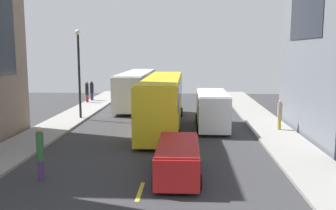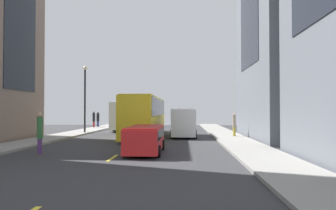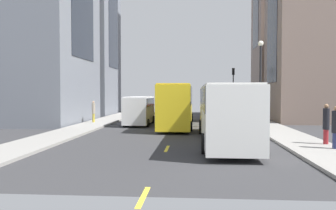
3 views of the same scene
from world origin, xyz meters
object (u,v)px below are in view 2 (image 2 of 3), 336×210
(pedestrian_crossing_mid, at_px, (40,132))
(pedestrian_crossing_near, at_px, (234,124))
(pedestrian_walking_far, at_px, (94,119))
(pedestrian_waiting_curb, at_px, (98,119))
(car_red_0, at_px, (145,137))
(city_bus_white, at_px, (131,114))
(delivery_van_white, at_px, (183,120))
(streetcar_yellow, at_px, (146,113))

(pedestrian_crossing_mid, xyz_separation_m, pedestrian_crossing_near, (12.38, 10.17, -0.02))
(pedestrian_walking_far, distance_m, pedestrian_waiting_curb, 1.55)
(car_red_0, bearing_deg, city_bus_white, 102.45)
(car_red_0, bearing_deg, pedestrian_crossing_mid, -173.71)
(pedestrian_walking_far, bearing_deg, pedestrian_crossing_near, -142.38)
(pedestrian_walking_far, distance_m, pedestrian_crossing_near, 20.80)
(pedestrian_waiting_curb, bearing_deg, car_red_0, -128.59)
(delivery_van_white, height_order, pedestrian_crossing_mid, delivery_van_white)
(delivery_van_white, xyz_separation_m, pedestrian_crossing_mid, (-7.91, -10.97, -0.28))
(delivery_van_white, relative_size, pedestrian_crossing_near, 2.92)
(city_bus_white, relative_size, pedestrian_walking_far, 5.97)
(pedestrian_crossing_mid, distance_m, pedestrian_crossing_near, 16.02)
(car_red_0, height_order, pedestrian_crossing_near, pedestrian_crossing_near)
(car_red_0, bearing_deg, pedestrian_crossing_near, 55.28)
(pedestrian_waiting_curb, distance_m, pedestrian_crossing_near, 21.70)
(city_bus_white, height_order, pedestrian_crossing_mid, city_bus_white)
(pedestrian_walking_far, distance_m, pedestrian_crossing_mid, 23.14)
(delivery_van_white, height_order, pedestrian_waiting_curb, delivery_van_white)
(delivery_van_white, height_order, pedestrian_walking_far, delivery_van_white)
(city_bus_white, xyz_separation_m, pedestrian_waiting_curb, (-5.27, 2.86, -0.75))
(streetcar_yellow, height_order, delivery_van_white, streetcar_yellow)
(pedestrian_crossing_near, bearing_deg, city_bus_white, 127.04)
(delivery_van_white, xyz_separation_m, car_red_0, (-2.13, -10.33, -0.62))
(pedestrian_crossing_mid, bearing_deg, city_bus_white, -24.85)
(streetcar_yellow, xyz_separation_m, pedestrian_walking_far, (-8.61, 11.42, -0.82))
(pedestrian_walking_far, relative_size, pedestrian_waiting_curb, 1.03)
(streetcar_yellow, xyz_separation_m, pedestrian_crossing_near, (7.95, -1.17, -0.91))
(car_red_0, relative_size, pedestrian_waiting_curb, 2.19)
(car_red_0, xyz_separation_m, pedestrian_waiting_curb, (-9.86, 23.67, 0.36))
(pedestrian_waiting_curb, bearing_deg, pedestrian_crossing_mid, -141.68)
(delivery_van_white, bearing_deg, car_red_0, -101.65)
(city_bus_white, xyz_separation_m, delivery_van_white, (6.72, -10.48, -0.50))
(car_red_0, relative_size, pedestrian_crossing_near, 2.31)
(delivery_van_white, distance_m, pedestrian_crossing_mid, 13.53)
(delivery_van_white, relative_size, pedestrian_crossing_mid, 2.55)
(city_bus_white, distance_m, pedestrian_crossing_mid, 21.49)
(city_bus_white, bearing_deg, pedestrian_crossing_mid, -93.17)
(delivery_van_white, bearing_deg, pedestrian_waiting_curb, 131.96)
(streetcar_yellow, xyz_separation_m, car_red_0, (1.35, -10.70, -1.23))
(car_red_0, bearing_deg, delivery_van_white, 78.35)
(delivery_van_white, bearing_deg, streetcar_yellow, 173.97)
(streetcar_yellow, height_order, car_red_0, streetcar_yellow)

